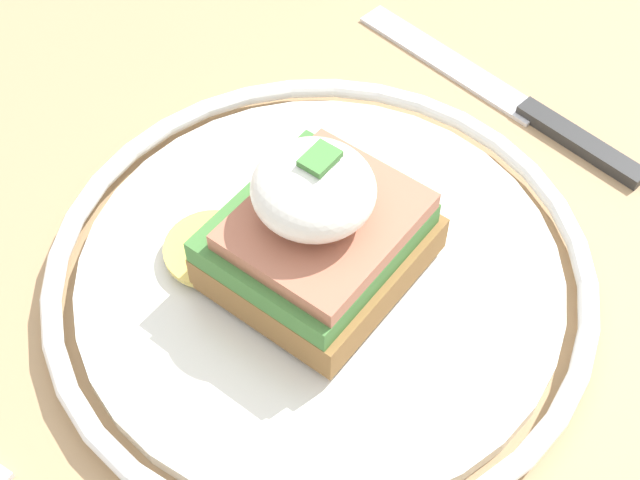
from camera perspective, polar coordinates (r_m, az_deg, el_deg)
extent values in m
cube|color=tan|center=(0.43, 0.88, -7.05)|extent=(0.92, 0.75, 0.03)
cylinder|color=tan|center=(1.04, 0.06, 6.96)|extent=(0.06, 0.06, 0.71)
cylinder|color=silver|center=(0.43, 0.00, -2.42)|extent=(0.23, 0.23, 0.01)
torus|color=white|center=(0.42, 0.00, -2.04)|extent=(0.26, 0.26, 0.01)
cube|color=olive|center=(0.41, 0.00, -0.83)|extent=(0.09, 0.08, 0.02)
cube|color=#427A38|center=(0.40, -0.35, 0.49)|extent=(0.09, 0.08, 0.01)
cube|color=#AD664C|center=(0.39, 0.37, 1.22)|extent=(0.08, 0.07, 0.01)
ellipsoid|color=white|center=(0.37, -0.43, 3.27)|extent=(0.05, 0.05, 0.03)
cylinder|color=#E5C656|center=(0.43, -7.02, -0.55)|extent=(0.05, 0.05, 0.00)
cube|color=#47843D|center=(0.36, 0.00, 5.24)|extent=(0.02, 0.01, 0.00)
cube|color=#2D2D2D|center=(0.51, 16.31, 6.04)|extent=(0.02, 0.08, 0.01)
cube|color=silver|center=(0.54, 8.24, 11.15)|extent=(0.04, 0.13, 0.00)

